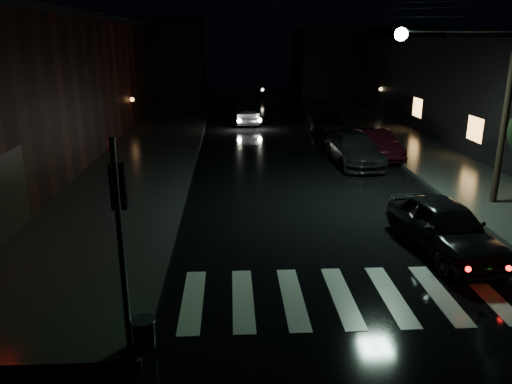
{
  "coord_description": "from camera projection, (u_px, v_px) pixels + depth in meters",
  "views": [
    {
      "loc": [
        -0.24,
        -10.15,
        6.01
      ],
      "look_at": [
        0.5,
        4.0,
        1.6
      ],
      "focal_mm": 35.0,
      "sensor_mm": 36.0,
      "label": 1
    }
  ],
  "objects": [
    {
      "name": "building_far_right",
      "position": [
        361.0,
        61.0,
        54.03
      ],
      "size": [
        14.0,
        10.0,
        7.0
      ],
      "primitive_type": "cube",
      "color": "black",
      "rests_on": "ground"
    },
    {
      "name": "parked_car_a",
      "position": [
        444.0,
        227.0,
        14.4
      ],
      "size": [
        2.42,
        4.76,
        1.55
      ],
      "primitive_type": "imported",
      "rotation": [
        0.0,
        0.0,
        0.13
      ],
      "color": "black",
      "rests_on": "ground"
    },
    {
      "name": "crosswalk",
      "position": [
        366.0,
        296.0,
        12.1
      ],
      "size": [
        9.0,
        3.0,
        0.01
      ],
      "primitive_type": "cube",
      "color": "beige",
      "rests_on": "ground"
    },
    {
      "name": "parked_car_b",
      "position": [
        376.0,
        144.0,
        25.71
      ],
      "size": [
        1.94,
        4.51,
        1.44
      ],
      "primitive_type": "imported",
      "rotation": [
        0.0,
        0.0,
        0.1
      ],
      "color": "black",
      "rests_on": "ground"
    },
    {
      "name": "ground",
      "position": [
        244.0,
        310.0,
        11.47
      ],
      "size": [
        120.0,
        120.0,
        0.0
      ],
      "primitive_type": "plane",
      "color": "black",
      "rests_on": "ground"
    },
    {
      "name": "signal_pole_corner",
      "position": [
        133.0,
        282.0,
        9.52
      ],
      "size": [
        0.68,
        0.61,
        4.2
      ],
      "color": "slate",
      "rests_on": "ground"
    },
    {
      "name": "parked_car_c",
      "position": [
        354.0,
        149.0,
        24.49
      ],
      "size": [
        2.34,
        5.26,
        1.5
      ],
      "primitive_type": "imported",
      "rotation": [
        0.0,
        0.0,
        0.05
      ],
      "color": "black",
      "rests_on": "ground"
    },
    {
      "name": "sidewalk_right",
      "position": [
        433.0,
        159.0,
        25.29
      ],
      "size": [
        4.0,
        44.0,
        0.15
      ],
      "primitive_type": "cube",
      "color": "#282826",
      "rests_on": "ground"
    },
    {
      "name": "oncoming_car",
      "position": [
        243.0,
        113.0,
        35.88
      ],
      "size": [
        2.22,
        4.81,
        1.53
      ],
      "primitive_type": "imported",
      "rotation": [
        0.0,
        0.0,
        3.27
      ],
      "color": "black",
      "rests_on": "ground"
    },
    {
      "name": "utility_pole",
      "position": [
        492.0,
        80.0,
        17.22
      ],
      "size": [
        4.92,
        0.44,
        8.0
      ],
      "color": "black",
      "rests_on": "ground"
    },
    {
      "name": "parked_car_d",
      "position": [
        325.0,
        120.0,
        33.58
      ],
      "size": [
        2.38,
        4.74,
        1.29
      ],
      "primitive_type": "imported",
      "rotation": [
        0.0,
        0.0,
        -0.05
      ],
      "color": "black",
      "rests_on": "ground"
    },
    {
      "name": "sidewalk_left",
      "position": [
        134.0,
        163.0,
        24.55
      ],
      "size": [
        6.0,
        44.0,
        0.15
      ],
      "primitive_type": "cube",
      "color": "#282826",
      "rests_on": "ground"
    },
    {
      "name": "building_far_left",
      "position": [
        137.0,
        57.0,
        52.69
      ],
      "size": [
        14.0,
        10.0,
        8.0
      ],
      "primitive_type": "cube",
      "color": "black",
      "rests_on": "ground"
    }
  ]
}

